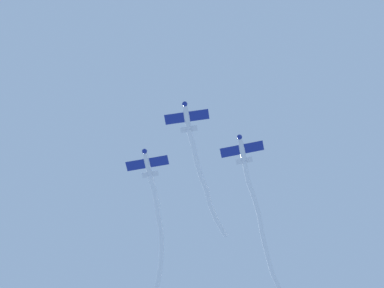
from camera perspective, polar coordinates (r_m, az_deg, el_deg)
airplane_lead at (r=86.64m, az=-0.50°, el=2.63°), size 5.05×6.65×1.64m
smoke_trail_lead at (r=92.62m, az=1.29°, el=-3.98°), size 20.66×2.56×2.57m
airplane_left_wing at (r=88.96m, az=4.81°, el=-0.49°), size 5.01×6.63×1.64m
smoke_trail_left_wing at (r=98.26m, az=6.93°, el=-8.84°), size 29.54×3.36×3.33m
airplane_right_wing at (r=90.22m, az=-4.31°, el=-1.84°), size 5.03×6.64×1.64m
smoke_trail_right_wing at (r=96.86m, az=-3.24°, el=-8.64°), size 20.94×8.19×1.66m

